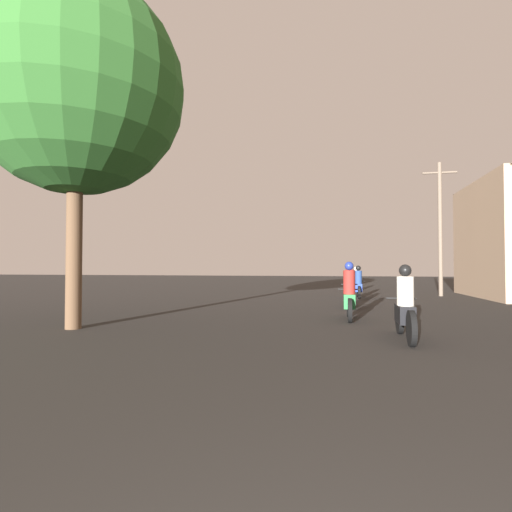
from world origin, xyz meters
TOP-DOWN VIEW (x-y plane):
  - motorcycle_black at (0.91, 7.80)m, footprint 0.60×2.09m
  - motorcycle_green at (-0.09, 10.65)m, footprint 0.60×1.89m
  - motorcycle_silver at (0.02, 13.98)m, footprint 0.60×2.07m
  - motorcycle_blue at (0.53, 18.44)m, footprint 0.60×1.84m
  - motorcycle_red at (0.67, 23.87)m, footprint 0.60×1.95m
  - utility_pole_far at (4.55, 20.38)m, footprint 1.60×0.20m
  - street_tree at (-6.47, 7.71)m, footprint 5.08×5.08m

SIDE VIEW (x-z plane):
  - motorcycle_red at x=0.67m, z-range -0.14..1.30m
  - motorcycle_blue at x=0.53m, z-range -0.15..1.35m
  - motorcycle_black at x=0.91m, z-range -0.14..1.35m
  - motorcycle_silver at x=0.02m, z-range -0.16..1.42m
  - motorcycle_green at x=-0.09m, z-range -0.16..1.43m
  - utility_pole_far at x=4.55m, z-range 0.16..6.74m
  - street_tree at x=-6.47m, z-range 1.57..9.82m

